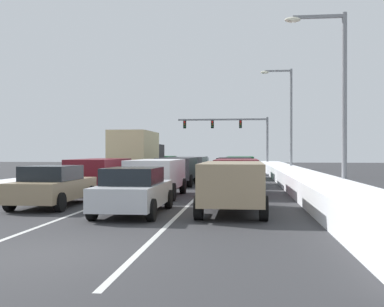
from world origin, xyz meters
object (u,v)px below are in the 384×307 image
at_px(suv_gray_center_lane_fourth, 192,165).
at_px(street_lamp_right_near, 336,87).
at_px(suv_tan_right_lane_nearest, 232,182).
at_px(sedan_navy_left_lane_fifth, 171,165).
at_px(suv_black_right_lane_third, 235,169).
at_px(suv_maroon_left_lane_second, 100,172).
at_px(sedan_red_center_lane_fifth, 199,166).
at_px(suv_green_left_lane_fourth, 161,164).
at_px(suv_green_right_lane_fourth, 240,165).
at_px(suv_white_center_lane_second, 157,174).
at_px(box_truck_left_lane_third, 138,154).
at_px(suv_maroon_right_lane_second, 237,173).
at_px(sedan_tan_left_lane_nearest, 53,186).
at_px(sedan_navy_right_lane_fifth, 240,166).
at_px(street_lamp_right_mid, 287,113).
at_px(traffic_light_gantry, 235,129).
at_px(sedan_silver_center_lane_nearest, 134,190).
at_px(suv_charcoal_center_lane_third, 178,168).

distance_m(suv_gray_center_lane_fourth, street_lamp_right_near, 15.89).
bearing_deg(suv_tan_right_lane_nearest, street_lamp_right_near, 50.41).
xyz_separation_m(sedan_navy_left_lane_fifth, street_lamp_right_near, (11.03, -24.16, 4.06)).
relative_size(suv_black_right_lane_third, suv_gray_center_lane_fourth, 1.00).
height_order(suv_gray_center_lane_fourth, suv_maroon_left_lane_second, same).
relative_size(suv_tan_right_lane_nearest, sedan_red_center_lane_fifth, 1.09).
bearing_deg(suv_green_left_lane_fourth, suv_green_right_lane_fourth, -27.32).
distance_m(suv_white_center_lane_second, suv_gray_center_lane_fourth, 13.45).
relative_size(suv_green_right_lane_fourth, box_truck_left_lane_third, 0.68).
xyz_separation_m(suv_maroon_right_lane_second, sedan_tan_left_lane_nearest, (-6.69, -5.53, -0.25)).
bearing_deg(suv_tan_right_lane_nearest, sedan_navy_left_lane_fifth, 102.83).
distance_m(sedan_navy_right_lane_fifth, street_lamp_right_mid, 6.27).
bearing_deg(suv_gray_center_lane_fourth, suv_black_right_lane_third, -61.10).
xyz_separation_m(suv_green_left_lane_fourth, street_lamp_right_near, (10.94, -18.03, 3.81)).
bearing_deg(sedan_red_center_lane_fifth, traffic_light_gantry, 79.31).
bearing_deg(suv_gray_center_lane_fourth, sedan_tan_left_lane_nearest, -100.39).
distance_m(sedan_silver_center_lane_nearest, street_lamp_right_near, 10.36).
bearing_deg(suv_charcoal_center_lane_third, traffic_light_gantry, 83.94).
xyz_separation_m(box_truck_left_lane_third, street_lamp_right_near, (11.06, -9.85, 2.93)).
bearing_deg(sedan_tan_left_lane_nearest, suv_green_left_lane_fourth, 89.92).
bearing_deg(suv_green_left_lane_fourth, sedan_navy_right_lane_fifth, 21.26).
relative_size(suv_green_right_lane_fourth, traffic_light_gantry, 0.45).
distance_m(suv_black_right_lane_third, sedan_navy_left_lane_fifth, 17.98).
bearing_deg(sedan_navy_left_lane_fifth, sedan_silver_center_lane_nearest, -83.32).
height_order(box_truck_left_lane_third, street_lamp_right_near, street_lamp_right_near).
relative_size(suv_tan_right_lane_nearest, suv_charcoal_center_lane_third, 1.00).
xyz_separation_m(suv_tan_right_lane_nearest, street_lamp_right_near, (4.33, 5.24, 3.81)).
bearing_deg(box_truck_left_lane_third, sedan_tan_left_lane_nearest, -89.66).
relative_size(suv_black_right_lane_third, street_lamp_right_near, 0.61).
bearing_deg(suv_white_center_lane_second, sedan_navy_right_lane_fifth, 80.26).
distance_m(traffic_light_gantry, street_lamp_right_mid, 17.18).
xyz_separation_m(sedan_silver_center_lane_nearest, suv_white_center_lane_second, (-0.32, 5.73, 0.25)).
relative_size(sedan_navy_right_lane_fifth, suv_maroon_left_lane_second, 0.92).
bearing_deg(suv_gray_center_lane_fourth, suv_green_right_lane_fourth, 19.01).
distance_m(suv_black_right_lane_third, box_truck_left_lane_third, 7.05).
relative_size(suv_green_right_lane_fourth, sedan_navy_right_lane_fifth, 1.09).
distance_m(suv_gray_center_lane_fourth, sedan_navy_left_lane_fifth, 11.32).
bearing_deg(suv_tan_right_lane_nearest, sedan_red_center_lane_fifth, 98.05).
height_order(box_truck_left_lane_third, sedan_navy_left_lane_fifth, box_truck_left_lane_third).
distance_m(suv_green_right_lane_fourth, sedan_tan_left_lane_nearest, 19.91).
distance_m(suv_tan_right_lane_nearest, street_lamp_right_mid, 24.86).
bearing_deg(sedan_tan_left_lane_nearest, suv_gray_center_lane_fourth, 79.61).
bearing_deg(sedan_navy_left_lane_fifth, suv_tan_right_lane_nearest, -77.17).
xyz_separation_m(suv_green_left_lane_fourth, street_lamp_right_mid, (10.61, 0.88, 4.31)).
bearing_deg(suv_gray_center_lane_fourth, suv_tan_right_lane_nearest, -79.53).
bearing_deg(suv_green_right_lane_fourth, suv_black_right_lane_third, -92.38).
height_order(sedan_navy_right_lane_fifth, suv_white_center_lane_second, suv_white_center_lane_second).
relative_size(street_lamp_right_near, street_lamp_right_mid, 0.89).
bearing_deg(sedan_silver_center_lane_nearest, traffic_light_gantry, 86.47).
height_order(sedan_navy_left_lane_fifth, street_lamp_right_near, street_lamp_right_near).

